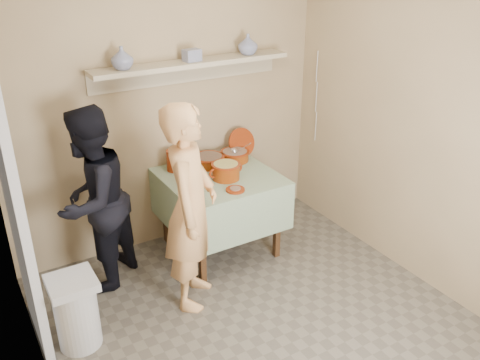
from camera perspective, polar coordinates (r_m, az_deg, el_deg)
ground at (r=3.91m, az=3.93°, el=-17.34°), size 3.50×3.50×0.00m
tile_panel at (r=3.68m, az=-23.83°, el=-3.60°), size 0.06×0.70×2.00m
plate_stack_a at (r=4.61m, az=-7.36°, el=2.20°), size 0.15×0.15×0.19m
plate_stack_b at (r=4.64m, az=-5.60°, el=2.41°), size 0.16×0.16×0.19m
bowl_stack at (r=4.23m, az=-5.32°, el=-0.16°), size 0.15×0.15×0.15m
empty_bowl at (r=4.43m, az=-5.69°, el=0.23°), size 0.16×0.16×0.05m
propped_lid at (r=4.93m, az=0.19°, el=4.24°), size 0.29×0.14×0.27m
vase_right at (r=4.71m, az=0.90°, el=15.00°), size 0.18×0.18×0.18m
vase_left at (r=4.23m, az=-13.12°, el=13.20°), size 0.25×0.25×0.18m
ceramic_box at (r=4.46m, az=-5.43°, el=13.77°), size 0.16×0.12×0.10m
person_cook at (r=3.85m, az=-5.57°, el=-3.14°), size 0.67×0.72×1.65m
person_helper at (r=4.21m, az=-16.25°, el=-2.27°), size 0.95×0.94×1.55m
room_shell at (r=3.07m, az=4.81°, el=5.50°), size 3.04×3.54×2.62m
serving_table at (r=4.57m, az=-2.34°, el=-0.82°), size 0.97×0.97×0.76m
cazuela_meat_a at (r=4.70m, az=-3.53°, el=2.28°), size 0.30×0.30×0.10m
cazuela_meat_b at (r=4.80m, az=-0.58°, el=2.84°), size 0.28×0.28×0.10m
ladle at (r=4.75m, az=-0.59°, el=3.26°), size 0.08×0.26×0.19m
cazuela_rice at (r=4.42m, az=-1.60°, el=1.16°), size 0.33×0.25×0.14m
front_plate at (r=4.23m, az=-0.53°, el=-1.08°), size 0.16×0.16×0.03m
wall_shelf at (r=4.53m, az=-5.46°, el=12.69°), size 1.80×0.25×0.21m
trash_bin at (r=3.86m, az=-17.89°, el=-13.91°), size 0.32×0.32×0.56m
electrical_cord at (r=5.15m, az=8.57°, el=9.19°), size 0.01×0.05×0.90m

